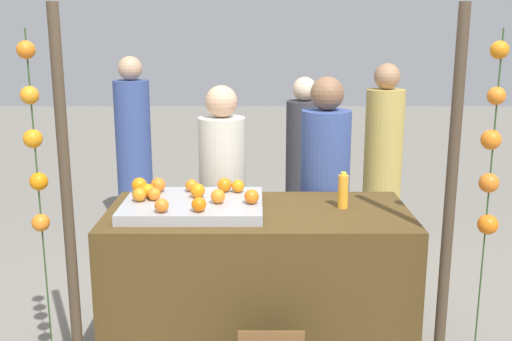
{
  "coord_description": "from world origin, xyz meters",
  "views": [
    {
      "loc": [
        -0.01,
        -3.32,
        1.93
      ],
      "look_at": [
        0.0,
        0.15,
        1.11
      ],
      "focal_mm": 42.44,
      "sensor_mm": 36.0,
      "label": 1
    }
  ],
  "objects": [
    {
      "name": "orange_8",
      "position": [
        -0.23,
        -0.06,
        1.01
      ],
      "size": [
        0.08,
        0.08,
        0.08
      ],
      "primitive_type": "sphere",
      "color": "orange",
      "rests_on": "orange_tray"
    },
    {
      "name": "canopy_post_right",
      "position": [
        0.95,
        -0.45,
        1.03
      ],
      "size": [
        0.06,
        0.06,
        2.05
      ],
      "primitive_type": "cylinder",
      "color": "#473828",
      "rests_on": "ground_plane"
    },
    {
      "name": "juice_bottle",
      "position": [
        0.49,
        0.05,
        1.01
      ],
      "size": [
        0.06,
        0.06,
        0.21
      ],
      "color": "#F8A028",
      "rests_on": "stall_counter"
    },
    {
      "name": "orange_11",
      "position": [
        -0.52,
        -0.23,
        1.01
      ],
      "size": [
        0.08,
        0.08,
        0.08
      ],
      "primitive_type": "sphere",
      "color": "orange",
      "rests_on": "orange_tray"
    },
    {
      "name": "orange_12",
      "position": [
        -0.64,
        0.06,
        1.01
      ],
      "size": [
        0.08,
        0.08,
        0.08
      ],
      "primitive_type": "sphere",
      "color": "orange",
      "rests_on": "orange_tray"
    },
    {
      "name": "orange_7",
      "position": [
        -0.4,
        0.19,
        1.01
      ],
      "size": [
        0.08,
        0.08,
        0.08
      ],
      "primitive_type": "sphere",
      "color": "orange",
      "rests_on": "orange_tray"
    },
    {
      "name": "orange_3",
      "position": [
        -0.2,
        0.19,
        1.02
      ],
      "size": [
        0.09,
        0.09,
        0.09
      ],
      "primitive_type": "sphere",
      "color": "orange",
      "rests_on": "orange_tray"
    },
    {
      "name": "vendor_right",
      "position": [
        0.45,
        0.59,
        0.76
      ],
      "size": [
        0.33,
        0.33,
        1.63
      ],
      "color": "#384C8C",
      "rests_on": "ground_plane"
    },
    {
      "name": "crowd_person_0",
      "position": [
        1.1,
        1.83,
        0.77
      ],
      "size": [
        0.33,
        0.33,
        1.65
      ],
      "color": "tan",
      "rests_on": "ground_plane"
    },
    {
      "name": "orange_0",
      "position": [
        -0.68,
        -0.02,
        1.01
      ],
      "size": [
        0.08,
        0.08,
        0.08
      ],
      "primitive_type": "sphere",
      "color": "orange",
      "rests_on": "orange_tray"
    },
    {
      "name": "orange_4",
      "position": [
        -0.12,
        0.17,
        1.01
      ],
      "size": [
        0.08,
        0.08,
        0.08
      ],
      "primitive_type": "sphere",
      "color": "orange",
      "rests_on": "orange_tray"
    },
    {
      "name": "orange_5",
      "position": [
        -0.71,
        0.17,
        1.02
      ],
      "size": [
        0.09,
        0.09,
        0.09
      ],
      "primitive_type": "sphere",
      "color": "orange",
      "rests_on": "orange_tray"
    },
    {
      "name": "garland_strand_right",
      "position": [
        1.13,
        -0.46,
        1.34
      ],
      "size": [
        0.12,
        0.11,
        1.93
      ],
      "color": "#2D4C23",
      "rests_on": "ground_plane"
    },
    {
      "name": "orange_1",
      "position": [
        -0.04,
        -0.07,
        1.02
      ],
      "size": [
        0.08,
        0.08,
        0.08
      ],
      "primitive_type": "sphere",
      "color": "orange",
      "rests_on": "orange_tray"
    },
    {
      "name": "orange_9",
      "position": [
        -0.35,
        0.05,
        1.02
      ],
      "size": [
        0.08,
        0.08,
        0.08
      ],
      "primitive_type": "sphere",
      "color": "orange",
      "rests_on": "orange_tray"
    },
    {
      "name": "garland_strand_left",
      "position": [
        -1.09,
        -0.43,
        1.39
      ],
      "size": [
        0.11,
        0.1,
        1.93
      ],
      "color": "#2D4C23",
      "rests_on": "ground_plane"
    },
    {
      "name": "crowd_person_2",
      "position": [
        0.4,
        1.86,
        0.71
      ],
      "size": [
        0.31,
        0.31,
        1.53
      ],
      "color": "#333338",
      "rests_on": "ground_plane"
    },
    {
      "name": "orange_6",
      "position": [
        -0.59,
        -0.0,
        1.01
      ],
      "size": [
        0.08,
        0.08,
        0.08
      ],
      "primitive_type": "sphere",
      "color": "orange",
      "rests_on": "orange_tray"
    },
    {
      "name": "vendor_left",
      "position": [
        -0.24,
        0.64,
        0.73
      ],
      "size": [
        0.31,
        0.31,
        1.57
      ],
      "color": "beige",
      "rests_on": "ground_plane"
    },
    {
      "name": "crowd_person_1",
      "position": [
        -1.19,
        2.39,
        0.78
      ],
      "size": [
        0.34,
        0.34,
        1.68
      ],
      "color": "#384C8C",
      "rests_on": "ground_plane"
    },
    {
      "name": "canopy_post_left",
      "position": [
        -0.95,
        -0.45,
        1.03
      ],
      "size": [
        0.06,
        0.06,
        2.05
      ],
      "primitive_type": "cylinder",
      "color": "#473828",
      "rests_on": "ground_plane"
    },
    {
      "name": "orange_tray",
      "position": [
        -0.37,
        -0.0,
        0.94
      ],
      "size": [
        0.79,
        0.6,
        0.06
      ],
      "primitive_type": "cube",
      "color": "#9EA0A5",
      "rests_on": "stall_counter"
    },
    {
      "name": "orange_10",
      "position": [
        -0.32,
        -0.22,
        1.01
      ],
      "size": [
        0.08,
        0.08,
        0.08
      ],
      "primitive_type": "sphere",
      "color": "orange",
      "rests_on": "orange_tray"
    },
    {
      "name": "stall_counter",
      "position": [
        0.0,
        0.0,
        0.46
      ],
      "size": [
        1.74,
        0.81,
        0.91
      ],
      "primitive_type": "cube",
      "color": "#4C3819",
      "rests_on": "ground_plane"
    },
    {
      "name": "orange_2",
      "position": [
        -0.6,
        0.18,
        1.02
      ],
      "size": [
        0.09,
        0.09,
        0.09
      ],
      "primitive_type": "sphere",
      "color": "orange",
      "rests_on": "orange_tray"
    }
  ]
}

